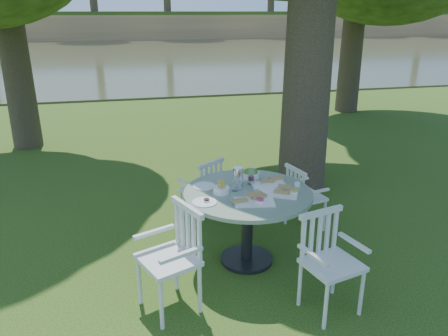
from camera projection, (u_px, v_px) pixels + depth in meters
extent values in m
plane|color=#1C370B|center=(228.00, 242.00, 5.09)|extent=(140.00, 140.00, 0.00)
cylinder|color=black|center=(247.00, 259.00, 4.71)|extent=(0.56, 0.56, 0.04)
cylinder|color=black|center=(247.00, 227.00, 4.58)|extent=(0.12, 0.12, 0.73)
cylinder|color=gray|center=(248.00, 193.00, 4.45)|extent=(1.32, 1.32, 0.04)
cylinder|color=silver|center=(324.00, 216.00, 5.30)|extent=(0.03, 0.03, 0.40)
cylinder|color=silver|center=(307.00, 205.00, 5.60)|extent=(0.03, 0.03, 0.40)
cylinder|color=silver|center=(303.00, 221.00, 5.16)|extent=(0.03, 0.03, 0.40)
cylinder|color=silver|center=(286.00, 209.00, 5.46)|extent=(0.03, 0.03, 0.40)
cube|color=silver|center=(306.00, 196.00, 5.31)|extent=(0.45, 0.48, 0.04)
cube|color=silver|center=(295.00, 185.00, 5.17)|extent=(0.12, 0.41, 0.41)
cylinder|color=silver|center=(202.00, 198.00, 5.77)|extent=(0.03, 0.03, 0.42)
cylinder|color=silver|center=(181.00, 207.00, 5.51)|extent=(0.03, 0.03, 0.42)
cylinder|color=silver|center=(221.00, 205.00, 5.55)|extent=(0.03, 0.03, 0.42)
cylinder|color=silver|center=(200.00, 215.00, 5.30)|extent=(0.03, 0.03, 0.42)
cube|color=silver|center=(201.00, 190.00, 5.45)|extent=(0.57, 0.56, 0.04)
cube|color=silver|center=(211.00, 179.00, 5.27)|extent=(0.37, 0.27, 0.43)
cylinder|color=silver|center=(139.00, 281.00, 3.95)|extent=(0.04, 0.04, 0.48)
cylinder|color=silver|center=(161.00, 305.00, 3.63)|extent=(0.04, 0.04, 0.48)
cylinder|color=silver|center=(176.00, 267.00, 4.16)|extent=(0.04, 0.04, 0.48)
cylinder|color=silver|center=(200.00, 289.00, 3.84)|extent=(0.04, 0.04, 0.48)
cube|color=silver|center=(168.00, 260.00, 3.81)|extent=(0.59, 0.62, 0.04)
cube|color=silver|center=(188.00, 231.00, 3.85)|extent=(0.22, 0.47, 0.49)
cylinder|color=silver|center=(326.00, 306.00, 3.63)|extent=(0.04, 0.04, 0.45)
cylinder|color=silver|center=(361.00, 293.00, 3.81)|extent=(0.04, 0.04, 0.45)
cylinder|color=silver|center=(300.00, 284.00, 3.93)|extent=(0.04, 0.04, 0.45)
cylinder|color=silver|center=(334.00, 273.00, 4.10)|extent=(0.04, 0.04, 0.45)
cube|color=silver|center=(332.00, 265.00, 3.79)|extent=(0.54, 0.52, 0.04)
cube|color=silver|center=(320.00, 234.00, 3.88)|extent=(0.45, 0.15, 0.46)
cube|color=white|center=(254.00, 202.00, 4.18)|extent=(0.42, 0.29, 0.01)
cube|color=white|center=(278.00, 193.00, 4.39)|extent=(0.45, 0.38, 0.02)
cube|color=white|center=(269.00, 185.00, 4.60)|extent=(0.37, 0.23, 0.01)
cylinder|color=white|center=(205.00, 202.00, 4.18)|extent=(0.24, 0.24, 0.01)
cylinder|color=white|center=(204.00, 186.00, 4.57)|extent=(0.24, 0.24, 0.01)
cylinder|color=white|center=(221.00, 190.00, 4.40)|extent=(0.17, 0.17, 0.06)
cylinder|color=white|center=(251.00, 175.00, 4.80)|extent=(0.20, 0.20, 0.07)
cylinder|color=silver|center=(238.00, 177.00, 4.53)|extent=(0.11, 0.11, 0.21)
cylinder|color=white|center=(251.00, 176.00, 4.60)|extent=(0.07, 0.07, 0.20)
cylinder|color=white|center=(239.00, 185.00, 4.47)|extent=(0.07, 0.07, 0.12)
cylinder|color=white|center=(235.00, 185.00, 4.44)|extent=(0.07, 0.07, 0.12)
cylinder|color=white|center=(260.00, 202.00, 4.17)|extent=(0.08, 0.08, 0.03)
cylinder|color=white|center=(295.00, 193.00, 4.38)|extent=(0.06, 0.06, 0.03)
cylinder|color=white|center=(297.00, 185.00, 4.58)|extent=(0.06, 0.06, 0.03)
cylinder|color=white|center=(207.00, 201.00, 4.18)|extent=(0.06, 0.06, 0.03)
cube|color=#373A22|center=(136.00, 56.00, 26.14)|extent=(100.00, 28.00, 0.12)
cube|color=#9B7648|center=(127.00, 28.00, 39.95)|extent=(100.00, 3.00, 2.20)
cube|color=#1C370B|center=(124.00, 13.00, 46.39)|extent=(100.00, 18.00, 0.30)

